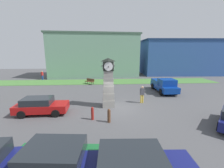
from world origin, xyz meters
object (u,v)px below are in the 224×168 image
Objects in this scene: bollard_mid_row at (109,115)px; pickup_truck at (164,85)px; pedestrian_crossing_lot at (142,93)px; car_near_tower at (60,163)px; car_far_lot at (41,106)px; bench at (90,81)px; bollard_near_tower at (92,113)px; clock_tower at (108,84)px; pedestrian_near_bench at (42,75)px.

bollard_mid_row is 11.16m from pickup_truck.
pedestrian_crossing_lot is (-3.98, -4.11, 0.10)m from pickup_truck.
car_far_lot is (-3.47, 6.90, -0.04)m from car_near_tower.
pedestrian_crossing_lot is at bearing 49.11° from bollard_mid_row.
bench is (-2.52, 13.62, -0.01)m from bollard_mid_row.
car_near_tower reaches higher than bollard_near_tower.
clock_tower is at bearing 74.74° from car_near_tower.
car_far_lot is at bearing -69.46° from pedestrian_near_bench.
clock_tower is 4.35× the size of bollard_mid_row.
pedestrian_near_bench is at bearing 152.76° from pickup_truck.
car_near_tower is 2.77× the size of bench.
bollard_mid_row is 0.66× the size of bench.
bollard_mid_row is at bearing -22.62° from bollard_near_tower.
bollard_mid_row is 0.60× the size of pedestrian_crossing_lot.
pickup_truck is at bearing 47.50° from bollard_mid_row.
pickup_truck reaches higher than pedestrian_near_bench.
bollard_mid_row is (-0.09, -3.38, -1.65)m from clock_tower.
pedestrian_crossing_lot is at bearing 57.68° from car_near_tower.
bench is at bearing 91.01° from car_near_tower.
pedestrian_crossing_lot reaches higher than car_far_lot.
bench is at bearing 104.28° from clock_tower.
bollard_near_tower reaches higher than bench.
clock_tower is at bearing 64.82° from bollard_near_tower.
pedestrian_crossing_lot is (9.21, 2.18, 0.30)m from car_far_lot.
clock_tower is 1.04× the size of car_near_tower.
car_near_tower is 18.60m from bench.
bollard_mid_row is (1.25, -0.52, 0.01)m from bollard_near_tower.
pickup_truck is at bearing 45.97° from pedestrian_crossing_lot.
clock_tower reaches higher than pedestrian_crossing_lot.
car_far_lot is 9.47m from pedestrian_crossing_lot.
car_near_tower is at bearing -122.32° from pedestrian_crossing_lot.
car_near_tower is (-0.93, -5.49, 0.25)m from bollard_near_tower.
clock_tower is 8.97m from pickup_truck.
pickup_truck reaches higher than pedestrian_crossing_lot.
bollard_mid_row is 13.85m from bench.
pedestrian_near_bench is at bearing 128.69° from clock_tower.
bollard_mid_row is 21.60m from pedestrian_near_bench.
bollard_near_tower is 11.69m from pickup_truck.
bollard_mid_row is at bearing -132.50° from pickup_truck.
pickup_truck reaches higher than bollard_mid_row.
clock_tower is at bearing 88.46° from bollard_mid_row.
car_near_tower is 7.72m from car_far_lot.
clock_tower is 2.60× the size of pedestrian_crossing_lot.
bench is (-0.33, 18.59, -0.25)m from car_near_tower.
car_far_lot is (-5.65, 1.93, 0.19)m from bollard_mid_row.
car_far_lot is 2.52× the size of pedestrian_near_bench.
pedestrian_near_bench is (-10.47, 17.61, 0.44)m from bollard_near_tower.
clock_tower is at bearing -75.72° from bench.
bollard_mid_row reaches higher than bench.
clock_tower reaches higher than pedestrian_near_bench.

